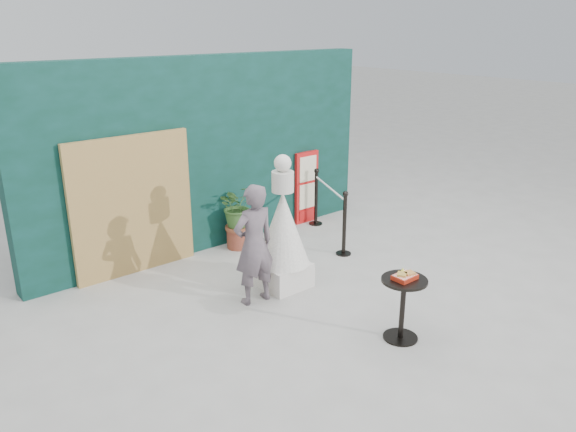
# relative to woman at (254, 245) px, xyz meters

# --- Properties ---
(ground) EXTENTS (60.00, 60.00, 0.00)m
(ground) POSITION_rel_woman_xyz_m (0.66, -1.08, -0.79)
(ground) COLOR #ADAAA5
(ground) RESTS_ON ground
(back_wall) EXTENTS (6.00, 0.30, 3.00)m
(back_wall) POSITION_rel_woman_xyz_m (0.66, 2.07, 0.71)
(back_wall) COLOR #0A2D23
(back_wall) RESTS_ON ground
(bamboo_fence) EXTENTS (1.80, 0.08, 2.00)m
(bamboo_fence) POSITION_rel_woman_xyz_m (-0.74, 1.86, 0.21)
(bamboo_fence) COLOR tan
(bamboo_fence) RESTS_ON ground
(woman) EXTENTS (0.60, 0.41, 1.59)m
(woman) POSITION_rel_woman_xyz_m (0.00, 0.00, 0.00)
(woman) COLOR #675861
(woman) RESTS_ON ground
(menu_board) EXTENTS (0.50, 0.07, 1.30)m
(menu_board) POSITION_rel_woman_xyz_m (2.56, 1.87, -0.14)
(menu_board) COLOR red
(menu_board) RESTS_ON ground
(statue) EXTENTS (0.72, 0.72, 1.85)m
(statue) POSITION_rel_woman_xyz_m (0.57, 0.12, -0.04)
(statue) COLOR silver
(statue) RESTS_ON ground
(cafe_table) EXTENTS (0.52, 0.52, 0.75)m
(cafe_table) POSITION_rel_woman_xyz_m (0.74, -1.81, -0.30)
(cafe_table) COLOR black
(cafe_table) RESTS_ON ground
(food_basket) EXTENTS (0.26, 0.19, 0.11)m
(food_basket) POSITION_rel_woman_xyz_m (0.74, -1.81, -0.01)
(food_basket) COLOR #AB2412
(food_basket) RESTS_ON cafe_table
(planter) EXTENTS (0.62, 0.54, 1.05)m
(planter) POSITION_rel_woman_xyz_m (0.90, 1.65, -0.18)
(planter) COLOR brown
(planter) RESTS_ON ground
(stanchion_barrier) EXTENTS (0.84, 1.54, 1.03)m
(stanchion_barrier) POSITION_rel_woman_xyz_m (2.30, 1.01, -0.30)
(stanchion_barrier) COLOR black
(stanchion_barrier) RESTS_ON ground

